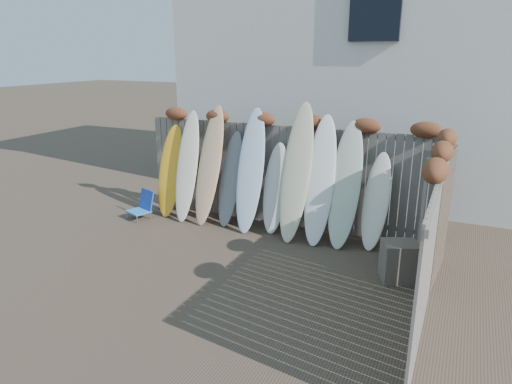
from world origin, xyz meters
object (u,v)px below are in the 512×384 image
at_px(wooden_crate, 399,261).
at_px(lattice_panel, 442,216).
at_px(surfboard_0, 171,171).
at_px(beach_chair, 143,205).

xyz_separation_m(wooden_crate, lattice_panel, (0.51, 0.38, 0.68)).
xyz_separation_m(wooden_crate, surfboard_0, (-4.89, 1.06, 0.64)).
xyz_separation_m(beach_chair, wooden_crate, (5.30, -0.56, 0.03)).
distance_m(wooden_crate, lattice_panel, 0.93).
bearing_deg(surfboard_0, wooden_crate, -14.46).
distance_m(lattice_panel, surfboard_0, 5.45).
relative_size(wooden_crate, lattice_panel, 0.31).
height_order(lattice_panel, surfboard_0, lattice_panel).
bearing_deg(lattice_panel, surfboard_0, 177.30).
xyz_separation_m(beach_chair, lattice_panel, (5.81, -0.19, 0.72)).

